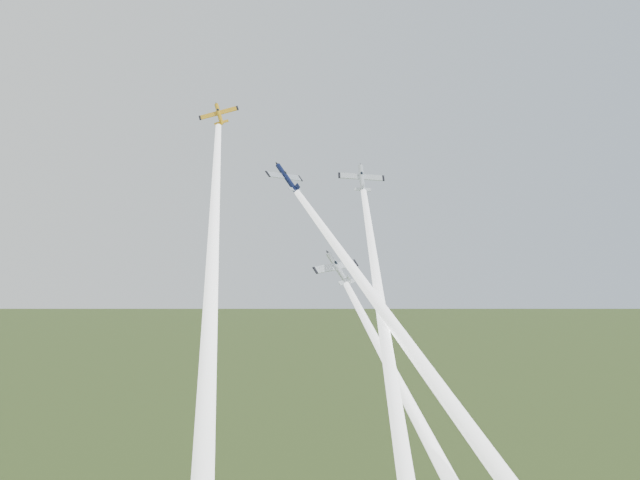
# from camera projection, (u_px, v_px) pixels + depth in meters

# --- Properties ---
(plane_yellow) EXTENTS (7.01, 7.86, 7.03)m
(plane_yellow) POSITION_uv_depth(u_px,v_px,m) (219.00, 114.00, 131.36)
(plane_yellow) COLOR gold
(smoke_trail_yellow) EXTENTS (21.63, 45.79, 49.84)m
(smoke_trail_yellow) POSITION_uv_depth(u_px,v_px,m) (211.00, 283.00, 106.05)
(smoke_trail_yellow) COLOR white
(plane_navy) EXTENTS (8.91, 8.28, 6.49)m
(plane_navy) POSITION_uv_depth(u_px,v_px,m) (287.00, 178.00, 124.82)
(plane_navy) COLOR #0D1439
(smoke_trail_navy) EXTENTS (16.85, 41.22, 43.81)m
(smoke_trail_navy) POSITION_uv_depth(u_px,v_px,m) (404.00, 340.00, 109.71)
(smoke_trail_navy) COLOR white
(plane_silver_right) EXTENTS (9.88, 8.72, 6.85)m
(plane_silver_right) POSITION_uv_depth(u_px,v_px,m) (362.00, 178.00, 133.20)
(plane_silver_right) COLOR silver
(smoke_trail_silver_right) EXTENTS (22.92, 49.31, 53.69)m
(smoke_trail_silver_right) POSITION_uv_depth(u_px,v_px,m) (391.00, 376.00, 106.04)
(smoke_trail_silver_right) COLOR white
(plane_silver_low) EXTENTS (9.33, 7.15, 7.71)m
(plane_silver_low) POSITION_uv_depth(u_px,v_px,m) (338.00, 268.00, 126.70)
(plane_silver_low) COLOR silver
(smoke_trail_silver_low) EXTENTS (5.85, 38.17, 38.98)m
(smoke_trail_silver_low) POSITION_uv_depth(u_px,v_px,m) (421.00, 426.00, 109.79)
(smoke_trail_silver_low) COLOR white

